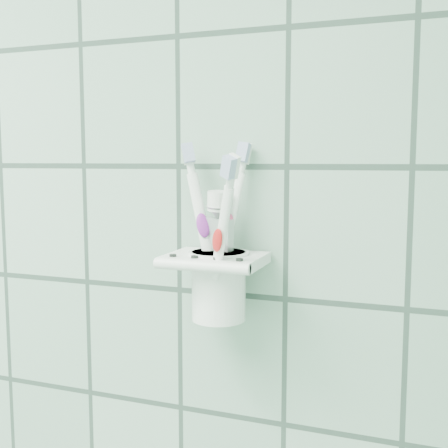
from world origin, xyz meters
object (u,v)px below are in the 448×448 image
at_px(holder_bracket, 216,261).
at_px(toothbrush_orange, 208,228).
at_px(toothbrush_blue, 210,226).
at_px(toothpaste_tube, 216,241).
at_px(cup, 219,282).
at_px(toothbrush_pink, 220,226).

distance_m(holder_bracket, toothbrush_orange, 0.04).
bearing_deg(toothbrush_blue, toothpaste_tube, 98.78).
height_order(cup, toothpaste_tube, toothpaste_tube).
height_order(toothbrush_pink, toothbrush_blue, toothbrush_pink).
bearing_deg(cup, toothbrush_orange, -124.18).
bearing_deg(toothbrush_pink, toothbrush_blue, 169.11).
xyz_separation_m(toothbrush_blue, toothbrush_orange, (-0.00, -0.00, -0.00)).
bearing_deg(toothpaste_tube, toothbrush_orange, -73.97).
distance_m(toothbrush_pink, toothbrush_blue, 0.01).
distance_m(cup, toothbrush_orange, 0.07).
bearing_deg(toothbrush_pink, toothpaste_tube, 92.07).
xyz_separation_m(holder_bracket, toothbrush_blue, (-0.00, -0.01, 0.04)).
height_order(holder_bracket, toothbrush_pink, toothbrush_pink).
relative_size(holder_bracket, toothbrush_pink, 0.54).
height_order(toothbrush_blue, toothpaste_tube, toothbrush_blue).
bearing_deg(cup, toothpaste_tube, 122.47).
bearing_deg(toothbrush_pink, holder_bracket, 119.90).
xyz_separation_m(holder_bracket, toothbrush_orange, (-0.01, -0.01, 0.04)).
distance_m(toothbrush_pink, toothbrush_orange, 0.01).
distance_m(holder_bracket, toothpaste_tube, 0.03).
bearing_deg(toothbrush_blue, holder_bracket, 65.10).
distance_m(cup, toothbrush_pink, 0.07).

